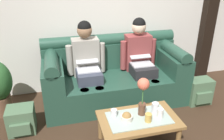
% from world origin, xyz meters
% --- Properties ---
extents(couch, '(2.05, 0.88, 0.96)m').
position_xyz_m(couch, '(0.00, 1.17, 0.37)').
color(couch, '#234738').
rests_on(couch, ground_plane).
extents(person_left, '(0.56, 0.67, 1.22)m').
position_xyz_m(person_left, '(-0.40, 1.17, 0.66)').
color(person_left, '#383D4C').
rests_on(person_left, ground_plane).
extents(person_right, '(0.56, 0.67, 1.22)m').
position_xyz_m(person_right, '(0.40, 1.17, 0.66)').
color(person_right, '#232326').
rests_on(person_right, ground_plane).
extents(coffee_table, '(0.88, 0.54, 0.38)m').
position_xyz_m(coffee_table, '(0.00, 0.09, 0.32)').
color(coffee_table, olive).
rests_on(coffee_table, ground_plane).
extents(flower_vase, '(0.13, 0.13, 0.45)m').
position_xyz_m(flower_vase, '(0.05, 0.14, 0.67)').
color(flower_vase, brown).
rests_on(flower_vase, coffee_table).
extents(snack_bowl, '(0.13, 0.13, 0.10)m').
position_xyz_m(snack_bowl, '(-0.15, 0.07, 0.42)').
color(snack_bowl, silver).
rests_on(snack_bowl, coffee_table).
extents(cup_near_left, '(0.07, 0.07, 0.09)m').
position_xyz_m(cup_near_left, '(0.07, 0.00, 0.43)').
color(cup_near_left, gold).
rests_on(cup_near_left, coffee_table).
extents(cup_near_right, '(0.08, 0.08, 0.13)m').
position_xyz_m(cup_near_right, '(0.21, 0.13, 0.44)').
color(cup_near_right, silver).
rests_on(cup_near_right, coffee_table).
extents(cup_far_center, '(0.07, 0.07, 0.08)m').
position_xyz_m(cup_far_center, '(-0.26, 0.19, 0.42)').
color(cup_far_center, silver).
rests_on(cup_far_center, coffee_table).
extents(cup_far_left, '(0.07, 0.07, 0.11)m').
position_xyz_m(cup_far_left, '(0.22, 0.03, 0.44)').
color(cup_far_left, white).
rests_on(cup_far_left, coffee_table).
extents(backpack_left, '(0.32, 0.31, 0.33)m').
position_xyz_m(backpack_left, '(-1.31, 0.67, 0.17)').
color(backpack_left, '#4C6B4C').
rests_on(backpack_left, ground_plane).
extents(backpack_right, '(0.35, 0.27, 0.39)m').
position_xyz_m(backpack_right, '(1.19, 0.71, 0.19)').
color(backpack_right, '#4C6B4C').
rests_on(backpack_right, ground_plane).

